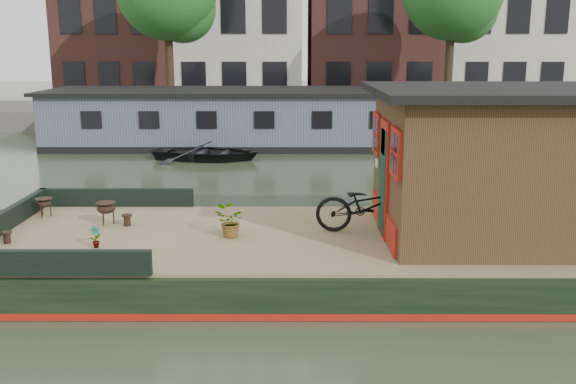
{
  "coord_description": "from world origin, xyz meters",
  "views": [
    {
      "loc": [
        -1.11,
        -10.2,
        3.71
      ],
      "look_at": [
        -1.15,
        0.5,
        1.26
      ],
      "focal_mm": 40.0,
      "sensor_mm": 36.0,
      "label": 1
    }
  ],
  "objects_px": {
    "cabin": "(494,162)",
    "brazier_rear": "(44,207)",
    "brazier_front": "(106,213)",
    "potted_plant_a": "(95,237)",
    "dinghy": "(207,149)",
    "bicycle": "(369,206)"
  },
  "relations": [
    {
      "from": "bicycle",
      "to": "potted_plant_a",
      "type": "height_order",
      "value": "bicycle"
    },
    {
      "from": "cabin",
      "to": "dinghy",
      "type": "distance_m",
      "value": 12.54
    },
    {
      "from": "cabin",
      "to": "brazier_rear",
      "type": "xyz_separation_m",
      "value": [
        -7.79,
        1.12,
        -1.05
      ]
    },
    {
      "from": "dinghy",
      "to": "brazier_rear",
      "type": "bearing_deg",
      "value": 179.11
    },
    {
      "from": "cabin",
      "to": "brazier_front",
      "type": "bearing_deg",
      "value": 174.52
    },
    {
      "from": "dinghy",
      "to": "brazier_front",
      "type": "bearing_deg",
      "value": -173.36
    },
    {
      "from": "brazier_front",
      "to": "brazier_rear",
      "type": "height_order",
      "value": "brazier_front"
    },
    {
      "from": "cabin",
      "to": "brazier_front",
      "type": "xyz_separation_m",
      "value": [
        -6.51,
        0.62,
        -1.03
      ]
    },
    {
      "from": "cabin",
      "to": "bicycle",
      "type": "distance_m",
      "value": 2.13
    },
    {
      "from": "brazier_front",
      "to": "dinghy",
      "type": "distance_m",
      "value": 10.26
    },
    {
      "from": "brazier_rear",
      "to": "brazier_front",
      "type": "bearing_deg",
      "value": -21.39
    },
    {
      "from": "cabin",
      "to": "potted_plant_a",
      "type": "distance_m",
      "value": 6.44
    },
    {
      "from": "potted_plant_a",
      "to": "dinghy",
      "type": "distance_m",
      "value": 11.59
    },
    {
      "from": "brazier_front",
      "to": "brazier_rear",
      "type": "relative_size",
      "value": 1.14
    },
    {
      "from": "cabin",
      "to": "brazier_rear",
      "type": "distance_m",
      "value": 7.94
    },
    {
      "from": "cabin",
      "to": "dinghy",
      "type": "xyz_separation_m",
      "value": [
        -6.07,
        10.86,
        -1.51
      ]
    },
    {
      "from": "cabin",
      "to": "dinghy",
      "type": "height_order",
      "value": "cabin"
    },
    {
      "from": "brazier_front",
      "to": "cabin",
      "type": "bearing_deg",
      "value": -5.48
    },
    {
      "from": "potted_plant_a",
      "to": "brazier_front",
      "type": "height_order",
      "value": "brazier_front"
    },
    {
      "from": "potted_plant_a",
      "to": "dinghy",
      "type": "bearing_deg",
      "value": 88.8
    },
    {
      "from": "brazier_rear",
      "to": "dinghy",
      "type": "relative_size",
      "value": 0.1
    },
    {
      "from": "cabin",
      "to": "brazier_rear",
      "type": "bearing_deg",
      "value": 171.78
    }
  ]
}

